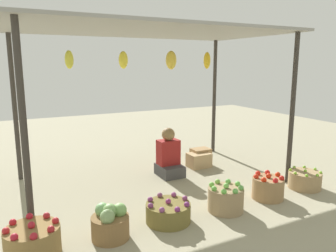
% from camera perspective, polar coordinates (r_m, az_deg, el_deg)
% --- Properties ---
extents(ground_plane, '(14.00, 14.00, 0.00)m').
position_cam_1_polar(ground_plane, '(5.19, -2.70, -9.37)').
color(ground_plane, gray).
extents(market_stall_structure, '(3.94, 2.30, 2.27)m').
position_cam_1_polar(market_stall_structure, '(4.89, -2.90, 14.62)').
color(market_stall_structure, '#38332D').
rests_on(market_stall_structure, ground).
extents(vendor_person, '(0.36, 0.44, 0.78)m').
position_cam_1_polar(vendor_person, '(5.32, 0.15, -5.46)').
color(vendor_person, '#424142').
rests_on(vendor_person, ground).
extents(basket_red_apples, '(0.51, 0.51, 0.34)m').
position_cam_1_polar(basket_red_apples, '(3.53, -22.41, -17.89)').
color(basket_red_apples, olive).
rests_on(basket_red_apples, ground).
extents(basket_cabbages, '(0.39, 0.39, 0.38)m').
position_cam_1_polar(basket_cabbages, '(3.59, -9.99, -16.26)').
color(basket_cabbages, brown).
rests_on(basket_cabbages, ground).
extents(basket_purple_onions, '(0.52, 0.52, 0.28)m').
position_cam_1_polar(basket_purple_onions, '(3.89, 0.03, -14.70)').
color(basket_purple_onions, brown).
rests_on(basket_purple_onions, ground).
extents(basket_green_apples, '(0.44, 0.44, 0.36)m').
position_cam_1_polar(basket_green_apples, '(4.19, 9.97, -12.29)').
color(basket_green_apples, '#997E59').
rests_on(basket_green_apples, ground).
extents(basket_red_tomatoes, '(0.42, 0.42, 0.35)m').
position_cam_1_polar(basket_red_tomatoes, '(4.68, 16.93, -10.16)').
color(basket_red_tomatoes, '#97744C').
rests_on(basket_red_tomatoes, ground).
extents(basket_limes, '(0.46, 0.46, 0.28)m').
position_cam_1_polar(basket_limes, '(5.23, 22.61, -8.60)').
color(basket_limes, '#9E8158').
rests_on(basket_limes, ground).
extents(wooden_crate_near_vendor, '(0.38, 0.28, 0.24)m').
position_cam_1_polar(wooden_crate_near_vendor, '(5.81, 5.38, -5.90)').
color(wooden_crate_near_vendor, tan).
rests_on(wooden_crate_near_vendor, ground).
extents(wooden_crate_stacked_rear, '(0.33, 0.24, 0.29)m').
position_cam_1_polar(wooden_crate_stacked_rear, '(5.96, 5.68, -5.26)').
color(wooden_crate_stacked_rear, '#A37E50').
rests_on(wooden_crate_stacked_rear, ground).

